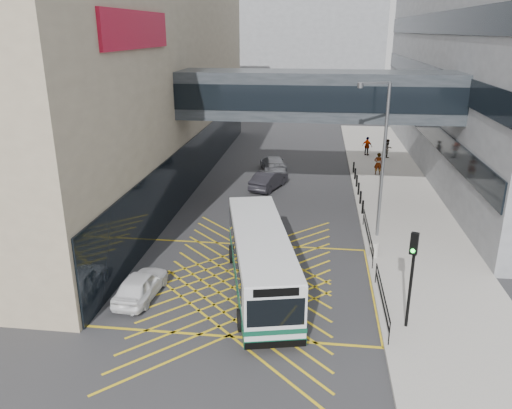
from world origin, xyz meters
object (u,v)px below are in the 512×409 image
at_px(litter_bin, 374,249).
at_px(pedestrian_a, 378,164).
at_px(street_lamp, 381,152).
at_px(pedestrian_c, 367,146).
at_px(car_white, 141,285).
at_px(bus, 260,258).
at_px(car_dark, 269,180).
at_px(traffic_light, 412,267).
at_px(pedestrian_b, 388,149).
at_px(car_silver, 273,163).

relative_size(litter_bin, pedestrian_a, 0.45).
xyz_separation_m(street_lamp, pedestrian_c, (1.22, 20.04, -4.11)).
height_order(car_white, pedestrian_c, pedestrian_c).
xyz_separation_m(bus, car_dark, (-1.17, 15.52, -0.85)).
bearing_deg(traffic_light, litter_bin, 117.48).
height_order(car_dark, pedestrian_a, pedestrian_a).
xyz_separation_m(car_white, street_lamp, (11.14, 8.28, 4.52)).
bearing_deg(pedestrian_c, bus, 108.87).
relative_size(bus, pedestrian_b, 5.95).
distance_m(car_dark, litter_bin, 13.53).
bearing_deg(bus, traffic_light, -37.32).
relative_size(street_lamp, litter_bin, 10.72).
relative_size(pedestrian_a, pedestrian_c, 1.04).
height_order(car_dark, litter_bin, car_dark).
bearing_deg(pedestrian_b, car_silver, 179.40).
xyz_separation_m(street_lamp, litter_bin, (-0.29, -2.89, -4.59)).
relative_size(car_silver, street_lamp, 0.52).
height_order(car_white, car_silver, car_silver).
height_order(car_white, traffic_light, traffic_light).
distance_m(car_silver, pedestrian_a, 8.73).
bearing_deg(car_white, car_silver, -96.27).
relative_size(car_silver, pedestrian_a, 2.48).
distance_m(car_silver, street_lamp, 16.16).
relative_size(pedestrian_a, pedestrian_b, 1.04).
xyz_separation_m(car_white, pedestrian_b, (14.15, 27.42, 0.41)).
bearing_deg(pedestrian_c, car_dark, 87.35).
xyz_separation_m(traffic_light, pedestrian_a, (1.20, 22.86, -1.79)).
bearing_deg(street_lamp, pedestrian_a, 58.90).
bearing_deg(pedestrian_b, pedestrian_a, -132.55).
bearing_deg(traffic_light, pedestrian_b, 106.78).
height_order(car_silver, pedestrian_a, pedestrian_a).
bearing_deg(traffic_light, car_dark, 134.06).
distance_m(car_silver, pedestrian_b, 11.51).
distance_m(car_white, litter_bin, 12.12).
xyz_separation_m(bus, pedestrian_a, (7.43, 20.04, -0.47)).
relative_size(bus, pedestrian_c, 5.97).
height_order(car_silver, street_lamp, street_lamp).
distance_m(bus, litter_bin, 6.85).
bearing_deg(pedestrian_a, pedestrian_b, -110.10).
height_order(street_lamp, litter_bin, street_lamp).
bearing_deg(traffic_light, pedestrian_a, 109.09).
bearing_deg(pedestrian_a, litter_bin, 77.66).
height_order(traffic_light, litter_bin, traffic_light).
bearing_deg(litter_bin, pedestrian_a, 83.57).
distance_m(bus, traffic_light, 6.97).
xyz_separation_m(bus, traffic_light, (6.23, -2.82, 1.32)).
height_order(bus, litter_bin, bus).
xyz_separation_m(car_white, pedestrian_a, (12.68, 21.62, 0.44)).
relative_size(bus, street_lamp, 1.20).
height_order(pedestrian_a, pedestrian_c, pedestrian_a).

